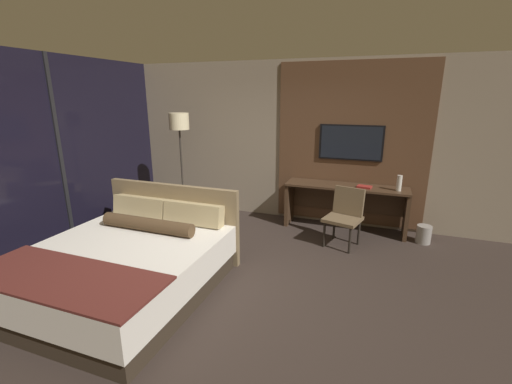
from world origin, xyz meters
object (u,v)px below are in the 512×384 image
desk_chair (345,212)px  waste_bin (424,234)px  armchair_by_window (147,218)px  floor_lamp (180,131)px  vase_tall (399,183)px  desk (346,199)px  book (364,187)px  bed (125,265)px  tv (351,143)px

desk_chair → waste_bin: bearing=36.5°
armchair_by_window → floor_lamp: (0.23, 0.78, 1.37)m
waste_bin → armchair_by_window: bearing=-165.3°
armchair_by_window → vase_tall: size_ratio=4.99×
armchair_by_window → waste_bin: bearing=-119.9°
desk → book: size_ratio=8.14×
desk_chair → book: (0.22, 0.56, 0.27)m
armchair_by_window → vase_tall: vase_tall is taller
bed → floor_lamp: 2.75m
tv → floor_lamp: floor_lamp is taller
waste_bin → vase_tall: bearing=167.6°
waste_bin → desk_chair: bearing=-158.4°
desk → vase_tall: vase_tall is taller
tv → desk: bearing=-90.0°
tv → waste_bin: (1.23, -0.39, -1.31)m
vase_tall → waste_bin: vase_tall is taller
tv → armchair_by_window: bearing=-153.6°
bed → desk_chair: (2.22, 2.22, 0.18)m
bed → armchair_by_window: size_ratio=1.79×
desk → floor_lamp: bearing=-169.2°
desk_chair → vase_tall: size_ratio=3.53×
bed → desk: 3.59m
vase_tall → waste_bin: bearing=-12.4°
desk → book: (0.29, -0.08, 0.26)m
desk → tv: 0.94m
desk → desk_chair: size_ratio=2.27×
tv → desk_chair: size_ratio=1.19×
desk → waste_bin: (1.23, -0.19, -0.39)m
tv → book: size_ratio=4.28×
desk_chair → armchair_by_window: (-3.12, -0.67, -0.26)m
desk_chair → armchair_by_window: bearing=-153.0°
armchair_by_window → vase_tall: (3.85, 1.22, 0.65)m
bed → floor_lamp: (-0.67, 2.33, 1.29)m
vase_tall → bed: bearing=-136.8°
armchair_by_window → floor_lamp: floor_lamp is taller
armchair_by_window → floor_lamp: bearing=-61.1°
desk → floor_lamp: (-2.82, -0.54, 1.09)m
tv → armchair_by_window: (-3.05, -1.51, -1.20)m
armchair_by_window → floor_lamp: size_ratio=0.64×
floor_lamp → waste_bin: (4.05, 0.35, -1.48)m
armchair_by_window → tv: bearing=-108.2°
armchair_by_window → vase_tall: bearing=-117.1°
bed → tv: (2.15, 3.07, 1.12)m
tv → vase_tall: (0.80, -0.30, -0.56)m
tv → book: 0.78m
tv → book: (0.29, -0.29, -0.66)m
desk_chair → waste_bin: desk_chair is taller
bed → waste_bin: 4.32m
armchair_by_window → book: size_ratio=5.07×
armchair_by_window → bed: bearing=165.3°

